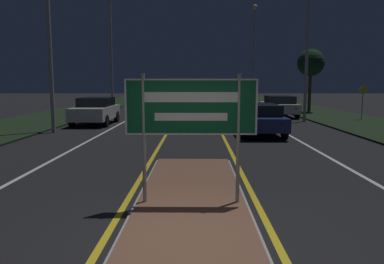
% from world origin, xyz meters
% --- Properties ---
extents(ground_plane, '(160.00, 160.00, 0.00)m').
position_xyz_m(ground_plane, '(0.00, 0.00, 0.00)').
color(ground_plane, black).
extents(median_island, '(2.13, 8.03, 0.10)m').
position_xyz_m(median_island, '(0.00, 1.66, 0.04)').
color(median_island, '#999993').
rests_on(median_island, ground_plane).
extents(verge_left, '(5.00, 100.00, 0.08)m').
position_xyz_m(verge_left, '(-9.50, 20.00, 0.04)').
color(verge_left, black).
rests_on(verge_left, ground_plane).
extents(verge_right, '(5.00, 100.00, 0.08)m').
position_xyz_m(verge_right, '(9.50, 20.00, 0.04)').
color(verge_right, black).
rests_on(verge_right, ground_plane).
extents(centre_line_yellow_left, '(0.12, 70.00, 0.01)m').
position_xyz_m(centre_line_yellow_left, '(-1.25, 25.00, 0.00)').
color(centre_line_yellow_left, gold).
rests_on(centre_line_yellow_left, ground_plane).
extents(centre_line_yellow_right, '(0.12, 70.00, 0.01)m').
position_xyz_m(centre_line_yellow_right, '(1.25, 25.00, 0.00)').
color(centre_line_yellow_right, gold).
rests_on(centre_line_yellow_right, ground_plane).
extents(lane_line_white_left, '(0.12, 70.00, 0.01)m').
position_xyz_m(lane_line_white_left, '(-4.20, 25.00, 0.00)').
color(lane_line_white_left, silver).
rests_on(lane_line_white_left, ground_plane).
extents(lane_line_white_right, '(0.12, 70.00, 0.01)m').
position_xyz_m(lane_line_white_right, '(4.20, 25.00, 0.00)').
color(lane_line_white_right, silver).
rests_on(lane_line_white_right, ground_plane).
extents(edge_line_white_left, '(0.10, 70.00, 0.01)m').
position_xyz_m(edge_line_white_left, '(-7.20, 25.00, 0.00)').
color(edge_line_white_left, silver).
rests_on(edge_line_white_left, ground_plane).
extents(edge_line_white_right, '(0.10, 70.00, 0.01)m').
position_xyz_m(edge_line_white_right, '(7.20, 25.00, 0.00)').
color(edge_line_white_right, silver).
rests_on(edge_line_white_right, ground_plane).
extents(highway_sign, '(2.38, 0.07, 2.36)m').
position_xyz_m(highway_sign, '(0.00, 1.65, 1.77)').
color(highway_sign, '#9E9E99').
rests_on(highway_sign, median_island).
extents(streetlight_left_near, '(0.57, 0.57, 8.50)m').
position_xyz_m(streetlight_left_near, '(-6.52, 12.08, 5.75)').
color(streetlight_left_near, '#9E9E99').
rests_on(streetlight_left_near, ground_plane).
extents(streetlight_left_far, '(0.48, 0.48, 9.30)m').
position_xyz_m(streetlight_left_far, '(-6.68, 25.09, 5.71)').
color(streetlight_left_far, '#9E9E99').
rests_on(streetlight_left_far, ground_plane).
extents(streetlight_right_near, '(0.53, 0.53, 9.77)m').
position_xyz_m(streetlight_right_near, '(6.55, 17.28, 6.27)').
color(streetlight_right_near, '#9E9E99').
rests_on(streetlight_right_near, ground_plane).
extents(streetlight_right_far, '(0.56, 0.56, 11.03)m').
position_xyz_m(streetlight_right_far, '(6.64, 38.31, 7.15)').
color(streetlight_right_far, '#9E9E99').
rests_on(streetlight_right_far, ground_plane).
extents(car_receding_0, '(1.95, 4.73, 1.35)m').
position_xyz_m(car_receding_0, '(2.89, 11.71, 0.73)').
color(car_receding_0, navy).
rests_on(car_receding_0, ground_plane).
extents(car_receding_1, '(2.04, 4.73, 1.42)m').
position_xyz_m(car_receding_1, '(5.76, 20.70, 0.76)').
color(car_receding_1, silver).
rests_on(car_receding_1, ground_plane).
extents(car_receding_2, '(1.90, 4.34, 1.39)m').
position_xyz_m(car_receding_2, '(2.85, 34.60, 0.75)').
color(car_receding_2, '#4C514C').
rests_on(car_receding_2, ground_plane).
extents(car_receding_3, '(1.89, 4.60, 1.34)m').
position_xyz_m(car_receding_3, '(5.88, 48.35, 0.72)').
color(car_receding_3, '#4C514C').
rests_on(car_receding_3, ground_plane).
extents(car_approaching_0, '(2.01, 4.30, 1.49)m').
position_xyz_m(car_approaching_0, '(-5.53, 15.72, 0.78)').
color(car_approaching_0, silver).
rests_on(car_approaching_0, ground_plane).
extents(car_approaching_1, '(2.03, 4.63, 1.45)m').
position_xyz_m(car_approaching_1, '(-2.50, 28.52, 0.76)').
color(car_approaching_1, black).
rests_on(car_approaching_1, ground_plane).
extents(warning_sign, '(0.60, 0.06, 2.10)m').
position_xyz_m(warning_sign, '(10.24, 17.92, 1.35)').
color(warning_sign, '#9E9E99').
rests_on(warning_sign, verge_right).
extents(roadside_palm_right, '(2.05, 2.05, 4.79)m').
position_xyz_m(roadside_palm_right, '(8.83, 24.04, 3.80)').
color(roadside_palm_right, '#4C3823').
rests_on(roadside_palm_right, verge_right).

